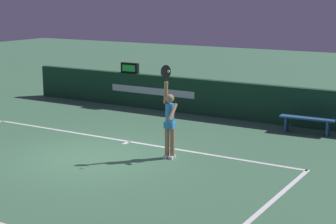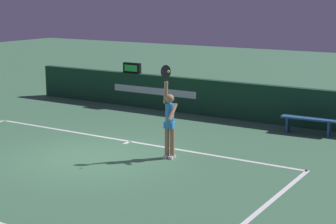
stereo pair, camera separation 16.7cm
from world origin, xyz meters
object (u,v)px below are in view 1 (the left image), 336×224
object	(u,v)px
tennis_player	(170,120)
courtside_bench_near	(307,121)
tennis_ball	(169,71)
speed_display	(130,68)

from	to	relation	value
tennis_player	courtside_bench_near	distance (m)	4.90
courtside_bench_near	tennis_ball	bearing A→B (deg)	-115.37
tennis_ball	courtside_bench_near	bearing A→B (deg)	64.63
speed_display	courtside_bench_near	distance (m)	7.12
tennis_player	speed_display	bearing A→B (deg)	133.13
speed_display	tennis_ball	distance (m)	7.22
tennis_player	courtside_bench_near	size ratio (longest dim) A/B	1.45
speed_display	tennis_player	distance (m)	7.00
courtside_bench_near	tennis_player	bearing A→B (deg)	-117.22
tennis_player	courtside_bench_near	bearing A→B (deg)	62.78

